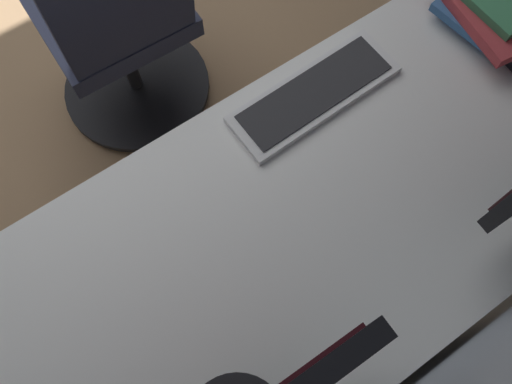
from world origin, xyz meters
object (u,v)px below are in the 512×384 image
at_px(keyboard_main, 314,94).
at_px(book_stack_near, 499,5).
at_px(drawer_pedestal, 305,271).
at_px(office_chair, 121,29).

xyz_separation_m(keyboard_main, book_stack_near, (-0.50, 0.07, 0.04)).
bearing_deg(drawer_pedestal, book_stack_near, -164.07).
distance_m(keyboard_main, book_stack_near, 0.51).
distance_m(book_stack_near, office_chair, 1.08).
xyz_separation_m(book_stack_near, office_chair, (0.73, -0.73, -0.32)).
distance_m(keyboard_main, office_chair, 0.75).
xyz_separation_m(drawer_pedestal, office_chair, (0.04, -0.93, 0.11)).
height_order(keyboard_main, office_chair, office_chair).
bearing_deg(book_stack_near, keyboard_main, -8.45).
height_order(drawer_pedestal, book_stack_near, book_stack_near).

